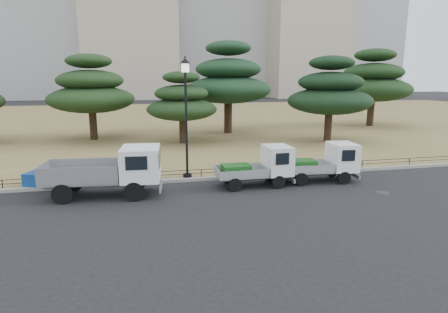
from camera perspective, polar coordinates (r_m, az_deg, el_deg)
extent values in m
plane|color=black|center=(16.42, 1.56, -5.85)|extent=(220.00, 220.00, 0.00)
cube|color=olive|center=(46.17, -7.95, 5.61)|extent=(120.00, 56.00, 0.15)
cube|color=gray|center=(18.82, -0.41, -3.27)|extent=(120.00, 0.25, 0.16)
cylinder|color=black|center=(15.90, -13.55, -5.23)|extent=(0.83, 0.24, 0.82)
cylinder|color=black|center=(17.61, -12.94, -3.53)|extent=(0.83, 0.24, 0.82)
cylinder|color=black|center=(16.47, -23.45, -5.30)|extent=(0.83, 0.24, 0.82)
cylinder|color=black|center=(18.13, -21.92, -3.66)|extent=(0.83, 0.24, 0.82)
cube|color=#2D2D30|center=(16.90, -17.93, -3.70)|extent=(4.66, 1.42, 0.14)
cube|color=gray|center=(16.96, -20.76, -2.19)|extent=(3.35, 2.10, 0.80)
cube|color=silver|center=(16.48, -12.57, -1.00)|extent=(1.78, 2.10, 1.41)
cylinder|color=black|center=(17.41, 8.32, -3.86)|extent=(0.62, 0.17, 0.62)
cylinder|color=black|center=(18.65, 6.76, -2.76)|extent=(0.62, 0.17, 0.62)
cylinder|color=black|center=(16.77, 1.70, -4.35)|extent=(0.62, 0.17, 0.62)
cylinder|color=black|center=(18.06, 0.56, -3.17)|extent=(0.62, 0.17, 0.62)
cube|color=#2D2D30|center=(17.66, 4.47, -3.06)|extent=(3.36, 0.80, 0.15)
cube|color=#9B9DA2|center=(17.42, 2.58, -2.29)|extent=(2.33, 1.43, 0.41)
cube|color=silver|center=(17.88, 8.11, -0.51)|extent=(1.18, 1.55, 1.34)
cube|color=#18551A|center=(17.34, 1.85, -2.01)|extent=(1.28, 0.93, 0.46)
cylinder|color=black|center=(18.83, 17.79, -3.10)|extent=(0.64, 0.23, 0.63)
cylinder|color=black|center=(20.06, 16.12, -2.10)|extent=(0.64, 0.23, 0.63)
cylinder|color=black|center=(18.05, 11.72, -3.41)|extent=(0.64, 0.23, 0.63)
cylinder|color=black|center=(19.33, 10.38, -2.34)|extent=(0.64, 0.23, 0.63)
cube|color=#2D2D30|center=(19.02, 14.15, -2.29)|extent=(3.46, 1.10, 0.15)
cube|color=#A6A9AD|center=(18.74, 12.44, -1.52)|extent=(2.47, 1.65, 0.42)
cube|color=white|center=(19.32, 17.57, -0.01)|extent=(1.32, 1.66, 1.34)
cube|color=#195A1A|center=(18.63, 11.77, -1.23)|extent=(1.37, 1.05, 0.46)
cylinder|color=black|center=(18.80, -5.60, -2.88)|extent=(0.44, 0.44, 0.16)
cylinder|color=black|center=(18.32, -5.76, 4.88)|extent=(0.12, 0.12, 4.96)
cylinder|color=white|center=(18.19, -5.94, 13.28)|extent=(0.40, 0.40, 0.40)
cone|color=black|center=(18.20, -5.96, 14.29)|extent=(0.52, 0.52, 0.25)
cylinder|color=black|center=(18.89, -0.51, -2.37)|extent=(38.00, 0.03, 0.03)
cylinder|color=black|center=(18.85, -0.51, -1.84)|extent=(38.00, 0.03, 0.03)
cylinder|color=black|center=(18.89, -0.51, -2.37)|extent=(0.04, 0.04, 0.40)
cube|color=navy|center=(19.20, -26.11, -3.06)|extent=(1.54, 1.34, 0.60)
cube|color=navy|center=(18.92, -25.55, -1.87)|extent=(0.75, 0.70, 0.26)
cylinder|color=#2D2D30|center=(18.10, 23.02, -5.11)|extent=(0.60, 0.60, 0.01)
cylinder|color=black|center=(31.86, -19.31, 4.81)|extent=(0.59, 0.59, 2.62)
ellipsoid|color=#1A3116|center=(31.71, -19.55, 8.21)|extent=(6.71, 6.71, 2.15)
ellipsoid|color=#1A3116|center=(31.67, -19.73, 10.87)|extent=(5.13, 5.13, 1.64)
ellipsoid|color=#1A3116|center=(31.70, -19.92, 13.52)|extent=(3.54, 3.54, 1.13)
cylinder|color=black|center=(28.61, -6.37, 4.15)|extent=(0.47, 0.47, 2.09)
ellipsoid|color=black|center=(28.45, -6.44, 7.17)|extent=(5.26, 5.26, 1.68)
ellipsoid|color=black|center=(28.38, -6.49, 9.53)|extent=(4.02, 4.02, 1.29)
ellipsoid|color=black|center=(28.36, -6.55, 11.90)|extent=(2.78, 2.78, 0.89)
cylinder|color=black|center=(33.68, 0.62, 6.27)|extent=(0.71, 0.71, 3.14)
ellipsoid|color=#16321C|center=(33.54, 0.63, 10.15)|extent=(7.56, 7.56, 2.42)
ellipsoid|color=#16321C|center=(33.53, 0.64, 13.17)|extent=(5.77, 5.77, 1.85)
ellipsoid|color=#16321C|center=(33.62, 0.65, 16.18)|extent=(3.99, 3.99, 1.28)
cylinder|color=black|center=(30.33, 15.58, 4.65)|extent=(0.57, 0.57, 2.54)
ellipsoid|color=black|center=(30.17, 15.77, 8.12)|extent=(6.45, 6.45, 2.07)
ellipsoid|color=black|center=(30.12, 15.93, 10.84)|extent=(4.93, 4.93, 1.58)
ellipsoid|color=black|center=(30.14, 16.08, 13.55)|extent=(3.40, 3.40, 1.09)
cylinder|color=black|center=(41.84, 21.45, 6.47)|extent=(0.68, 0.68, 3.03)
ellipsoid|color=black|center=(41.73, 21.68, 9.47)|extent=(7.74, 7.74, 2.48)
ellipsoid|color=black|center=(41.72, 21.86, 11.80)|extent=(5.91, 5.91, 1.89)
ellipsoid|color=black|center=(41.77, 22.04, 14.13)|extent=(4.08, 4.08, 1.31)
cube|color=#AAA08C|center=(108.29, 12.18, 21.69)|extent=(20.00, 18.00, 48.00)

